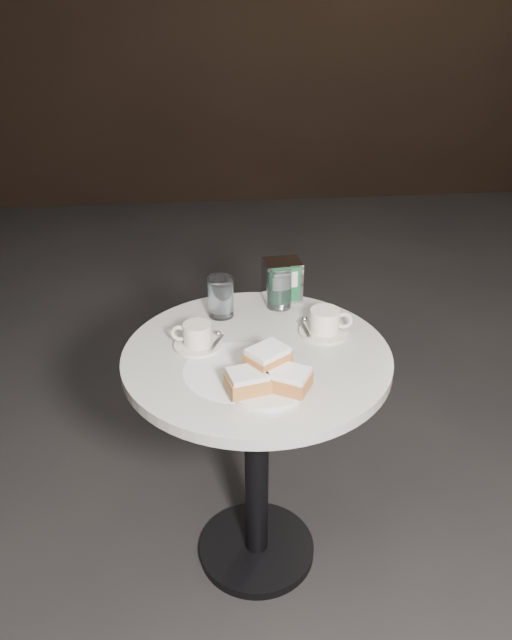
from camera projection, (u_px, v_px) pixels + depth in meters
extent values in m
plane|color=black|center=(257.00, 551.00, 1.98)|extent=(7.00, 7.00, 0.00)
cylinder|color=black|center=(257.00, 548.00, 1.97)|extent=(0.36, 0.36, 0.03)
cylinder|color=black|center=(257.00, 464.00, 1.80)|extent=(0.07, 0.07, 0.70)
cylinder|color=silver|center=(257.00, 357.00, 1.62)|extent=(0.70, 0.70, 0.03)
cylinder|color=white|center=(237.00, 370.00, 1.54)|extent=(0.34, 0.34, 0.00)
cylinder|color=silver|center=(267.00, 386.00, 1.47)|extent=(0.21, 0.21, 0.01)
cube|color=#B87838|center=(248.00, 383.00, 1.44)|extent=(0.11, 0.10, 0.04)
cube|color=white|center=(248.00, 374.00, 1.43)|extent=(0.10, 0.09, 0.01)
cube|color=#B87338|center=(289.00, 381.00, 1.45)|extent=(0.12, 0.11, 0.04)
cube|color=white|center=(289.00, 373.00, 1.43)|extent=(0.11, 0.10, 0.01)
cube|color=#BA7239|center=(268.00, 360.00, 1.47)|extent=(0.12, 0.12, 0.04)
cube|color=white|center=(268.00, 351.00, 1.46)|extent=(0.11, 0.11, 0.01)
cylinder|color=silver|center=(198.00, 345.00, 1.64)|extent=(0.15, 0.15, 0.01)
cylinder|color=silver|center=(197.00, 334.00, 1.63)|extent=(0.09, 0.09, 0.06)
cylinder|color=#976E52|center=(197.00, 326.00, 1.61)|extent=(0.08, 0.08, 0.00)
torus|color=beige|center=(179.00, 333.00, 1.63)|extent=(0.05, 0.02, 0.05)
cube|color=silver|center=(216.00, 343.00, 1.64)|extent=(0.05, 0.09, 0.00)
sphere|color=silver|center=(218.00, 334.00, 1.67)|extent=(0.02, 0.02, 0.02)
cylinder|color=beige|center=(324.00, 332.00, 1.70)|extent=(0.16, 0.16, 0.01)
cylinder|color=white|center=(325.00, 320.00, 1.68)|extent=(0.09, 0.09, 0.06)
cylinder|color=#836447|center=(325.00, 312.00, 1.67)|extent=(0.08, 0.08, 0.00)
torus|color=beige|center=(344.00, 321.00, 1.68)|extent=(0.05, 0.02, 0.05)
cube|color=silver|center=(305.00, 329.00, 1.70)|extent=(0.02, 0.10, 0.00)
sphere|color=#ACADB1|center=(304.00, 319.00, 1.74)|extent=(0.02, 0.02, 0.02)
cylinder|color=silver|center=(221.00, 297.00, 1.77)|extent=(0.09, 0.09, 0.12)
cylinder|color=silver|center=(221.00, 298.00, 1.77)|extent=(0.08, 0.08, 0.10)
cylinder|color=white|center=(279.00, 288.00, 1.81)|extent=(0.08, 0.08, 0.12)
cylinder|color=silver|center=(279.00, 289.00, 1.82)|extent=(0.07, 0.07, 0.10)
cube|color=silver|center=(282.00, 280.00, 1.85)|extent=(0.12, 0.10, 0.12)
cube|color=#1A5E39|center=(286.00, 285.00, 1.81)|extent=(0.08, 0.01, 0.11)
cube|color=silver|center=(286.00, 280.00, 1.80)|extent=(0.07, 0.01, 0.05)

